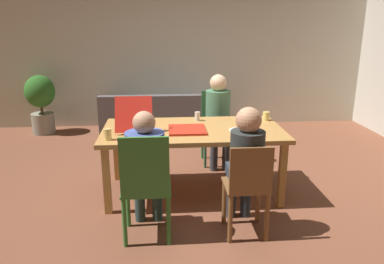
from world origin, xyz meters
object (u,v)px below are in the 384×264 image
at_px(pizza_box_0, 187,130).
at_px(plate_1, 142,138).
at_px(person_0, 146,162).
at_px(chair_1, 216,123).
at_px(chair_2, 248,188).
at_px(drinking_glass_0, 197,116).
at_px(person_2, 245,158).
at_px(potted_plant, 41,100).
at_px(person_1, 218,112).
at_px(drinking_glass_1, 266,116).
at_px(drinking_glass_2, 108,134).
at_px(dining_table, 193,135).
at_px(pizza_box_1, 136,123).
at_px(chair_0, 146,184).
at_px(plate_0, 238,130).
at_px(couch, 163,118).

height_order(pizza_box_0, plate_1, plate_1).
xyz_separation_m(person_0, chair_1, (0.89, 1.83, -0.15)).
distance_m(person_0, chair_2, 0.92).
distance_m(pizza_box_0, drinking_glass_0, 0.44).
bearing_deg(pizza_box_0, person_2, -57.52).
bearing_deg(plate_1, potted_plant, 122.78).
relative_size(person_2, potted_plant, 1.17).
xyz_separation_m(person_1, drinking_glass_1, (0.49, -0.58, 0.08)).
bearing_deg(drinking_glass_2, drinking_glass_0, 35.37).
relative_size(plate_1, drinking_glass_1, 2.20).
xyz_separation_m(drinking_glass_1, drinking_glass_2, (-1.76, -0.63, 0.01)).
xyz_separation_m(dining_table, pizza_box_0, (-0.07, -0.09, 0.08)).
bearing_deg(drinking_glass_2, chair_2, -25.79).
xyz_separation_m(dining_table, plate_1, (-0.54, -0.34, 0.08)).
relative_size(dining_table, chair_1, 2.02).
relative_size(pizza_box_1, drinking_glass_0, 5.16).
relative_size(chair_0, plate_0, 4.93).
height_order(plate_1, couch, plate_1).
bearing_deg(plate_0, pizza_box_1, 168.15).
bearing_deg(potted_plant, person_2, -50.32).
height_order(chair_2, person_2, person_2).
distance_m(person_1, couch, 1.77).
bearing_deg(person_1, couch, 115.59).
xyz_separation_m(chair_0, chair_1, (0.89, 1.97, -0.01)).
xyz_separation_m(pizza_box_0, plate_1, (-0.47, -0.25, -0.00)).
height_order(chair_1, plate_0, chair_1).
relative_size(person_0, pizza_box_1, 2.10).
height_order(drinking_glass_2, potted_plant, potted_plant).
bearing_deg(dining_table, drinking_glass_2, -158.23).
bearing_deg(person_1, chair_1, 90.00).
bearing_deg(person_2, drinking_glass_2, 159.26).
xyz_separation_m(person_2, potted_plant, (-2.82, 3.40, -0.12)).
relative_size(chair_1, pizza_box_0, 2.46).
bearing_deg(chair_1, drinking_glass_1, -55.99).
distance_m(drinking_glass_1, couch, 2.51).
bearing_deg(drinking_glass_2, person_2, -20.74).
xyz_separation_m(dining_table, chair_0, (-0.48, -0.97, -0.13)).
distance_m(chair_2, person_2, 0.26).
distance_m(chair_0, drinking_glass_1, 1.88).
bearing_deg(person_2, pizza_box_0, 122.48).
xyz_separation_m(dining_table, plate_0, (0.48, -0.13, 0.08)).
xyz_separation_m(chair_1, person_1, (0.00, -0.14, 0.18)).
xyz_separation_m(person_2, pizza_box_0, (-0.47, 0.75, 0.06)).
height_order(pizza_box_1, potted_plant, pizza_box_1).
xyz_separation_m(pizza_box_1, drinking_glass_1, (1.52, 0.18, 0.00)).
bearing_deg(drinking_glass_2, potted_plant, 117.89).
xyz_separation_m(person_2, drinking_glass_2, (-1.28, 0.48, 0.11)).
xyz_separation_m(plate_0, drinking_glass_2, (-1.35, -0.22, 0.05)).
distance_m(chair_0, pizza_box_1, 1.12).
xyz_separation_m(chair_0, drinking_glass_2, (-0.39, 0.62, 0.26)).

